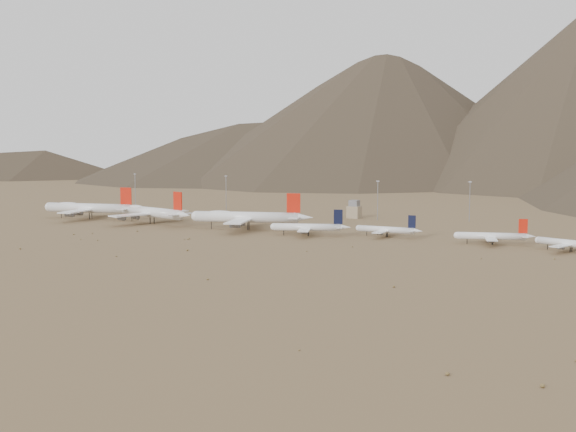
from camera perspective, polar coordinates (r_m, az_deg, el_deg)
The scene contains 15 objects.
ground at distance 389.99m, azimuth -5.67°, elevation -1.59°, with size 3000.00×3000.00×0.00m, color olive.
mountain_ridge at distance 1244.88m, azimuth 18.15°, elevation 10.16°, with size 4400.00×1000.00×300.00m.
widebody_west at distance 491.38m, azimuth -15.43°, elevation 0.62°, with size 70.41×55.24×21.19m.
widebody_centre at distance 455.03m, azimuth -10.76°, elevation 0.32°, with size 68.89×54.49×20.99m.
widebody_east at distance 416.04m, azimuth -3.27°, elevation -0.08°, with size 69.85×55.45×21.43m.
narrowbody_a at distance 388.61m, azimuth 1.68°, elevation -0.89°, with size 41.73×31.23×14.44m.
narrowbody_b at distance 386.87m, azimuth 7.87°, elevation -1.08°, with size 37.26×26.60×12.29m.
narrowbody_c at distance 369.57m, azimuth 15.90°, elevation -1.54°, with size 38.06×28.28×12.97m.
narrowbody_d at distance 355.32m, azimuth 21.52°, elevation -2.04°, with size 35.97×26.91×12.43m.
control_tower at distance 481.07m, azimuth 5.25°, elevation 0.46°, with size 8.00×8.00×12.00m.
mast_far_west at distance 583.14m, azimuth -11.98°, elevation 2.18°, with size 2.00×0.60×25.70m.
mast_west at distance 539.03m, azimuth -4.92°, elevation 1.99°, with size 2.00×0.60×25.70m.
mast_centre at distance 468.78m, azimuth 7.10°, elevation 1.39°, with size 2.00×0.60×25.70m.
mast_east at distance 472.28m, azimuth 14.17°, elevation 1.29°, with size 2.00×0.60×25.70m.
desert_scrub at distance 315.42m, azimuth -11.04°, elevation -3.37°, with size 443.38×179.27×0.90m.
Camera 1 is at (213.65, -322.35, 50.33)m, focal length 45.00 mm.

